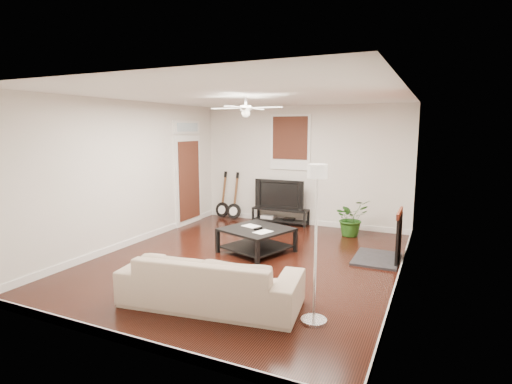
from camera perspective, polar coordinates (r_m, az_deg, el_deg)
room at (r=6.72m, az=-1.43°, el=1.62°), size 5.01×6.01×2.81m
brick_accent at (r=7.04m, az=20.88°, el=1.37°), size 0.02×2.20×2.80m
fireplace at (r=7.24m, az=18.18°, el=-5.87°), size 0.80×1.10×0.92m
window_back at (r=9.52m, az=4.89°, el=7.09°), size 1.00×0.06×1.30m
door_left at (r=9.61m, az=-9.62°, el=2.83°), size 0.08×1.00×2.50m
tv_stand at (r=9.62m, az=3.50°, el=-3.46°), size 1.35×0.36×0.38m
tv at (r=9.54m, az=3.57°, el=-0.26°), size 1.21×0.16×0.70m
coffee_table at (r=7.43m, az=0.08°, el=-6.90°), size 1.38×1.38×0.45m
sofa at (r=5.31m, az=-6.43°, el=-12.33°), size 2.42×1.23×0.67m
floor_lamp at (r=4.68m, az=8.51°, el=-7.49°), size 0.35×0.35×1.89m
potted_plant at (r=8.75m, az=13.42°, el=-3.58°), size 0.93×0.94×0.79m
guitar_left at (r=10.18m, az=-4.86°, el=-0.40°), size 0.40×0.30×1.21m
guitar_right at (r=9.99m, az=-3.20°, el=-0.56°), size 0.38×0.27×1.21m
ceiling_fan at (r=6.67m, az=-1.47°, el=11.90°), size 1.24×1.24×0.32m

